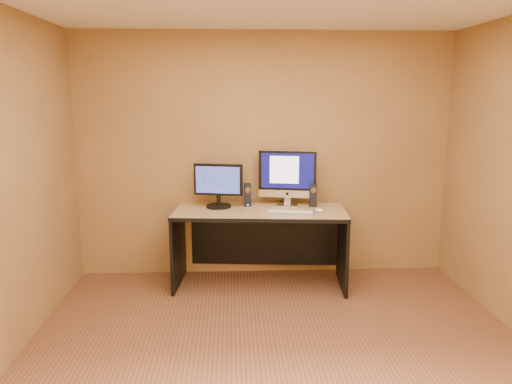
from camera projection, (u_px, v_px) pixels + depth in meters
floor at (281, 365)px, 3.65m from camera, size 4.00×4.00×0.00m
walls at (283, 192)px, 3.40m from camera, size 4.00×4.00×2.60m
desk at (260, 248)px, 5.12m from camera, size 1.78×0.90×0.80m
imac at (287, 178)px, 5.20m from camera, size 0.65×0.35×0.59m
second_monitor at (218, 186)px, 5.13m from camera, size 0.56×0.37×0.45m
speaker_left at (247, 195)px, 5.21m from camera, size 0.08×0.08×0.24m
speaker_right at (313, 195)px, 5.19m from camera, size 0.07×0.08×0.24m
keyboard at (291, 212)px, 4.92m from camera, size 0.48×0.21×0.02m
mouse at (319, 210)px, 4.96m from camera, size 0.08×0.12×0.04m
cable_a at (284, 203)px, 5.36m from camera, size 0.08×0.23×0.01m
cable_b at (280, 202)px, 5.38m from camera, size 0.07×0.19×0.01m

